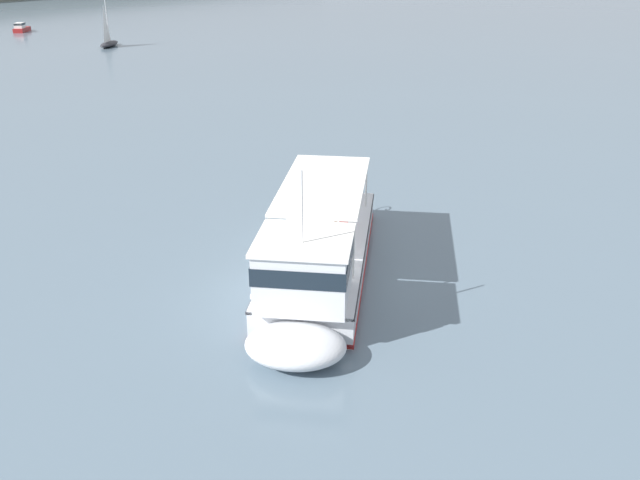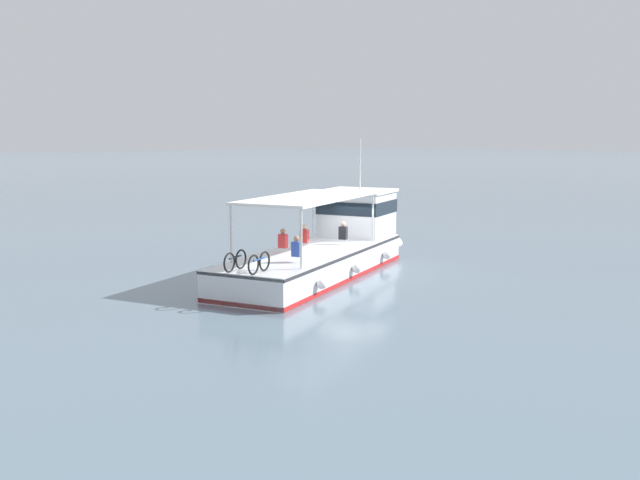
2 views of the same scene
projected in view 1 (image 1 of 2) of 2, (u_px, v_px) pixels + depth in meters
name	position (u px, v px, depth m)	size (l,w,h in m)	color
ground_plane	(298.00, 293.00, 23.22)	(400.00, 400.00, 0.00)	slate
ferry_main	(316.00, 262.00, 23.16)	(12.81, 8.20, 5.32)	silver
motorboat_off_stern	(21.00, 28.00, 92.46)	(3.67, 3.19, 1.26)	maroon
sailboat_mid_channel	(109.00, 42.00, 79.14)	(4.85, 3.62, 5.40)	#232328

